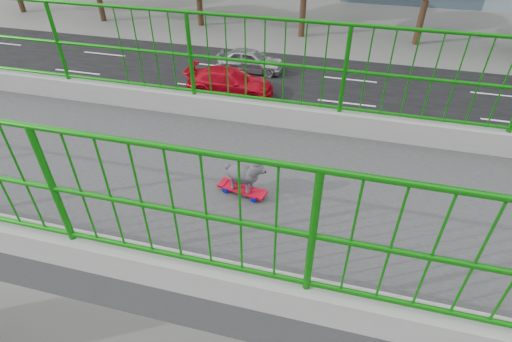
{
  "coord_description": "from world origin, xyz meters",
  "views": [
    {
      "loc": [
        3.29,
        0.1,
        9.8
      ],
      "look_at": [
        -0.25,
        -0.81,
        7.02
      ],
      "focal_mm": 27.97,
      "sensor_mm": 36.0,
      "label": 1
    }
  ],
  "objects_px": {
    "poodle": "(244,173)",
    "car_0": "(465,252)",
    "car_2": "(504,148)",
    "car_6": "(123,138)",
    "car_4": "(250,60)",
    "car_1": "(26,121)",
    "skateboard": "(242,190)",
    "car_3": "(230,82)"
  },
  "relations": [
    {
      "from": "skateboard",
      "to": "car_6",
      "type": "xyz_separation_m",
      "value": [
        -9.35,
        -8.1,
        -6.4
      ]
    },
    {
      "from": "car_0",
      "to": "car_4",
      "type": "height_order",
      "value": "car_4"
    },
    {
      "from": "skateboard",
      "to": "car_1",
      "type": "xyz_separation_m",
      "value": [
        -9.35,
        -12.9,
        -6.26
      ]
    },
    {
      "from": "skateboard",
      "to": "car_1",
      "type": "height_order",
      "value": "skateboard"
    },
    {
      "from": "car_6",
      "to": "poodle",
      "type": "bearing_deg",
      "value": 40.99
    },
    {
      "from": "poodle",
      "to": "car_4",
      "type": "bearing_deg",
      "value": -153.02
    },
    {
      "from": "poodle",
      "to": "car_2",
      "type": "height_order",
      "value": "poodle"
    },
    {
      "from": "skateboard",
      "to": "car_4",
      "type": "xyz_separation_m",
      "value": [
        -18.95,
        -5.08,
        -6.38
      ]
    },
    {
      "from": "car_0",
      "to": "car_4",
      "type": "bearing_deg",
      "value": -141.76
    },
    {
      "from": "car_0",
      "to": "car_6",
      "type": "relative_size",
      "value": 0.83
    },
    {
      "from": "car_3",
      "to": "car_0",
      "type": "bearing_deg",
      "value": -132.86
    },
    {
      "from": "car_2",
      "to": "car_3",
      "type": "distance_m",
      "value": 13.17
    },
    {
      "from": "car_1",
      "to": "car_6",
      "type": "xyz_separation_m",
      "value": [
        0.0,
        4.8,
        -0.13
      ]
    },
    {
      "from": "skateboard",
      "to": "car_4",
      "type": "bearing_deg",
      "value": -153.09
    },
    {
      "from": "poodle",
      "to": "car_6",
      "type": "height_order",
      "value": "poodle"
    },
    {
      "from": "car_6",
      "to": "car_4",
      "type": "bearing_deg",
      "value": 162.52
    },
    {
      "from": "skateboard",
      "to": "car_0",
      "type": "relative_size",
      "value": 0.14
    },
    {
      "from": "car_6",
      "to": "car_2",
      "type": "bearing_deg",
      "value": 101.63
    },
    {
      "from": "skateboard",
      "to": "car_4",
      "type": "relative_size",
      "value": 0.14
    },
    {
      "from": "car_1",
      "to": "car_6",
      "type": "distance_m",
      "value": 4.8
    },
    {
      "from": "car_0",
      "to": "car_4",
      "type": "relative_size",
      "value": 0.98
    },
    {
      "from": "car_2",
      "to": "car_6",
      "type": "xyz_separation_m",
      "value": [
        3.2,
        -15.54,
        0.01
      ]
    },
    {
      "from": "car_1",
      "to": "poodle",
      "type": "bearing_deg",
      "value": 54.12
    },
    {
      "from": "skateboard",
      "to": "car_2",
      "type": "relative_size",
      "value": 0.12
    },
    {
      "from": "skateboard",
      "to": "car_1",
      "type": "bearing_deg",
      "value": -114.01
    },
    {
      "from": "car_2",
      "to": "car_6",
      "type": "distance_m",
      "value": 15.87
    },
    {
      "from": "car_0",
      "to": "car_2",
      "type": "bearing_deg",
      "value": 159.19
    },
    {
      "from": "poodle",
      "to": "car_1",
      "type": "relative_size",
      "value": 0.1
    },
    {
      "from": "car_6",
      "to": "car_3",
      "type": "bearing_deg",
      "value": 156.66
    },
    {
      "from": "poodle",
      "to": "car_2",
      "type": "xyz_separation_m",
      "value": [
        -12.55,
        7.41,
        -6.63
      ]
    },
    {
      "from": "car_4",
      "to": "car_6",
      "type": "xyz_separation_m",
      "value": [
        9.6,
        -3.02,
        -0.02
      ]
    },
    {
      "from": "skateboard",
      "to": "car_6",
      "type": "height_order",
      "value": "skateboard"
    },
    {
      "from": "car_0",
      "to": "car_4",
      "type": "xyz_separation_m",
      "value": [
        -12.8,
        -10.09,
        0.01
      ]
    },
    {
      "from": "car_2",
      "to": "car_4",
      "type": "distance_m",
      "value": 14.06
    },
    {
      "from": "car_2",
      "to": "car_6",
      "type": "bearing_deg",
      "value": 101.63
    },
    {
      "from": "car_0",
      "to": "car_1",
      "type": "height_order",
      "value": "car_1"
    },
    {
      "from": "car_2",
      "to": "car_3",
      "type": "height_order",
      "value": "car_3"
    },
    {
      "from": "poodle",
      "to": "car_0",
      "type": "height_order",
      "value": "poodle"
    },
    {
      "from": "car_1",
      "to": "car_4",
      "type": "relative_size",
      "value": 1.21
    },
    {
      "from": "poodle",
      "to": "car_6",
      "type": "relative_size",
      "value": 0.1
    },
    {
      "from": "poodle",
      "to": "car_0",
      "type": "xyz_separation_m",
      "value": [
        -6.15,
        4.98,
        -6.62
      ]
    },
    {
      "from": "poodle",
      "to": "car_4",
      "type": "height_order",
      "value": "poodle"
    }
  ]
}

